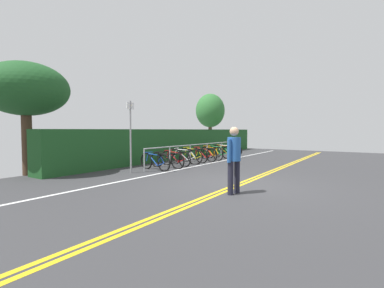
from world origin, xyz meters
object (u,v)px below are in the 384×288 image
(bicycle_1, at_px, (167,160))
(tree_mid, at_px, (210,111))
(bicycle_0, at_px, (155,162))
(bicycle_5, at_px, (203,154))
(bicycle_8, at_px, (225,151))
(tree_near_left, at_px, (26,90))
(bicycle_2, at_px, (175,158))
(bicycle_3, at_px, (185,156))
(sign_post_near, at_px, (131,130))
(bicycle_7, at_px, (218,152))
(bicycle_4, at_px, (193,155))
(bicycle_6, at_px, (212,153))
(pedestrian, at_px, (234,156))
(bike_rack, at_px, (199,148))
(bicycle_9, at_px, (228,150))

(bicycle_1, distance_m, tree_mid, 11.91)
(bicycle_0, distance_m, bicycle_5, 3.73)
(bicycle_8, relative_size, tree_near_left, 0.46)
(bicycle_2, height_order, tree_mid, tree_mid)
(bicycle_3, bearing_deg, bicycle_8, -3.11)
(bicycle_1, bearing_deg, bicycle_2, 7.96)
(sign_post_near, bearing_deg, bicycle_7, -2.16)
(tree_mid, bearing_deg, bicycle_4, -155.40)
(bicycle_8, distance_m, tree_near_left, 10.00)
(bicycle_0, relative_size, tree_mid, 0.38)
(bicycle_6, relative_size, pedestrian, 1.01)
(bicycle_0, relative_size, bicycle_4, 0.97)
(bicycle_4, bearing_deg, bike_rack, -19.42)
(sign_post_near, bearing_deg, bicycle_8, -2.67)
(bicycle_4, xyz_separation_m, bicycle_9, (3.71, -0.01, -0.00))
(bicycle_4, height_order, bicycle_8, bicycle_8)
(bike_rack, height_order, bicycle_5, bike_rack)
(bicycle_2, xyz_separation_m, bicycle_6, (3.00, -0.11, 0.03))
(bike_rack, relative_size, bicycle_2, 4.57)
(bicycle_1, height_order, bicycle_5, bicycle_5)
(bicycle_5, height_order, bicycle_8, bicycle_8)
(bicycle_0, xyz_separation_m, bicycle_4, (2.99, 0.18, 0.02))
(bicycle_6, distance_m, bicycle_8, 1.44)
(pedestrian, bearing_deg, tree_mid, 31.59)
(bicycle_4, height_order, pedestrian, pedestrian)
(bicycle_2, relative_size, tree_mid, 0.38)
(bicycle_8, height_order, pedestrian, pedestrian)
(bicycle_1, height_order, bicycle_2, bicycle_2)
(bicycle_8, bearing_deg, bicycle_4, 174.71)
(bicycle_9, bearing_deg, bicycle_5, -177.90)
(bicycle_7, height_order, tree_near_left, tree_near_left)
(bicycle_9, relative_size, sign_post_near, 0.69)
(sign_post_near, height_order, tree_near_left, tree_near_left)
(bicycle_0, height_order, bicycle_6, bicycle_6)
(bicycle_2, xyz_separation_m, bicycle_5, (2.28, -0.03, 0.01))
(bicycle_3, bearing_deg, bicycle_7, -2.14)
(bicycle_4, distance_m, bicycle_8, 2.91)
(bicycle_8, bearing_deg, bicycle_7, 172.45)
(tree_mid, bearing_deg, pedestrian, -148.41)
(bicycle_0, distance_m, bicycle_6, 4.45)
(bicycle_0, bearing_deg, tree_mid, 19.54)
(bicycle_2, xyz_separation_m, bicycle_8, (4.44, -0.18, 0.03))
(tree_near_left, bearing_deg, bicycle_1, -35.26)
(bicycle_8, bearing_deg, bicycle_2, 177.70)
(bike_rack, height_order, bicycle_3, bike_rack)
(bicycle_1, bearing_deg, bicycle_5, 1.27)
(bicycle_1, bearing_deg, bicycle_7, 0.12)
(bicycle_7, bearing_deg, sign_post_near, 177.84)
(bicycle_7, height_order, sign_post_near, sign_post_near)
(bike_rack, distance_m, bicycle_2, 1.91)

